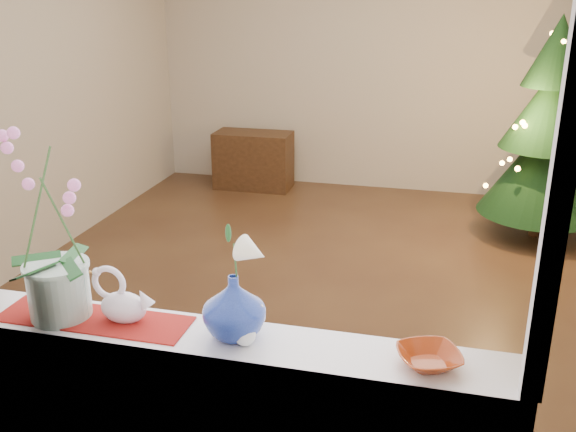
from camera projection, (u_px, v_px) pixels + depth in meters
name	position (u px, v px, depth m)	size (l,w,h in m)	color
ground	(323.00, 284.00, 4.67)	(5.00, 5.00, 0.00)	#3A2317
wall_back	(373.00, 59.00, 6.50)	(4.50, 0.10, 2.70)	#BBB2A4
wall_front	(171.00, 229.00, 1.93)	(4.50, 0.10, 2.70)	#BBB2A4
wall_left	(27.00, 86.00, 4.73)	(0.10, 5.00, 2.70)	#BBB2A4
windowsill	(194.00, 338.00, 2.20)	(2.20, 0.26, 0.04)	white
window_frame	(167.00, 111.00, 1.84)	(2.22, 0.06, 1.60)	white
runner	(94.00, 319.00, 2.28)	(0.70, 0.20, 0.01)	maroon
orchid_pot	(51.00, 228.00, 2.19)	(0.23, 0.23, 0.68)	white
swan	(122.00, 296.00, 2.24)	(0.23, 0.11, 0.20)	silver
blue_vase	(234.00, 302.00, 2.13)	(0.24, 0.24, 0.26)	navy
lily	(232.00, 239.00, 2.06)	(0.14, 0.08, 0.19)	white
paperweight	(245.00, 335.00, 2.11)	(0.07, 0.07, 0.07)	white
amber_dish	(429.00, 359.00, 2.00)	(0.17, 0.17, 0.04)	#902F0E
xmas_tree	(548.00, 131.00, 5.27)	(1.01, 1.01, 1.85)	black
side_table	(253.00, 160.00, 6.81)	(0.80, 0.40, 0.60)	black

